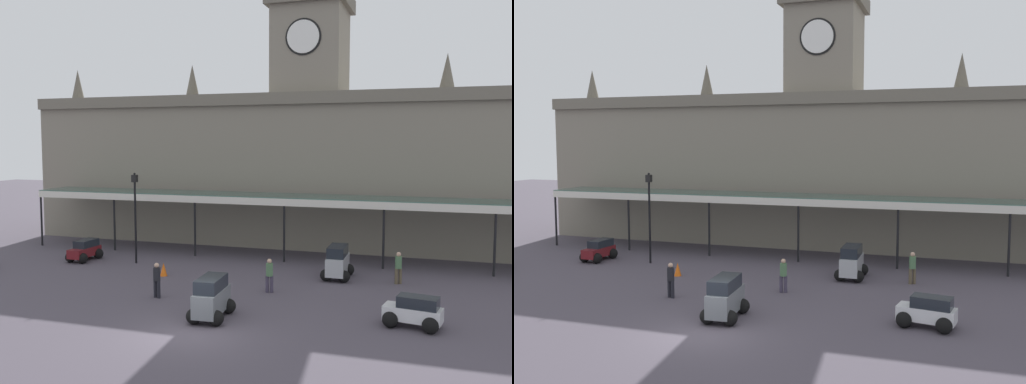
% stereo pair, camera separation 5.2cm
% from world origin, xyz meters
% --- Properties ---
extents(ground_plane, '(140.00, 140.00, 0.00)m').
position_xyz_m(ground_plane, '(0.00, 0.00, 0.00)').
color(ground_plane, '#4A434E').
extents(station_building, '(41.11, 7.19, 17.66)m').
position_xyz_m(station_building, '(0.00, 20.41, 5.83)').
color(station_building, gray).
rests_on(station_building, ground).
extents(entrance_canopy, '(35.79, 3.26, 3.97)m').
position_xyz_m(entrance_canopy, '(0.00, 14.60, 3.82)').
color(entrance_canopy, '#38564C').
rests_on(entrance_canopy, ground).
extents(car_grey_van, '(1.70, 2.46, 1.77)m').
position_xyz_m(car_grey_van, '(0.01, 1.78, 0.81)').
color(car_grey_van, slate).
rests_on(car_grey_van, ground).
extents(car_maroon_estate, '(1.61, 2.29, 1.27)m').
position_xyz_m(car_maroon_estate, '(-11.89, 9.96, 0.56)').
color(car_maroon_estate, maroon).
rests_on(car_maroon_estate, ground).
extents(car_silver_van, '(1.61, 2.41, 1.77)m').
position_xyz_m(car_silver_van, '(3.81, 10.28, 0.81)').
color(car_silver_van, '#B2B5BA').
rests_on(car_silver_van, ground).
extents(car_white_estate, '(2.37, 1.80, 1.27)m').
position_xyz_m(car_white_estate, '(8.05, 3.25, 0.56)').
color(car_white_estate, silver).
rests_on(car_white_estate, ground).
extents(pedestrian_beside_cars, '(0.38, 0.34, 1.67)m').
position_xyz_m(pedestrian_beside_cars, '(-3.64, 3.88, 0.91)').
color(pedestrian_beside_cars, black).
rests_on(pedestrian_beside_cars, ground).
extents(pedestrian_crossing_forecourt, '(0.36, 0.34, 1.67)m').
position_xyz_m(pedestrian_crossing_forecourt, '(7.01, 10.04, 0.91)').
color(pedestrian_crossing_forecourt, brown).
rests_on(pedestrian_crossing_forecourt, ground).
extents(pedestrian_near_entrance, '(0.38, 0.34, 1.67)m').
position_xyz_m(pedestrian_near_entrance, '(1.13, 6.42, 0.91)').
color(pedestrian_near_entrance, '#3F384C').
rests_on(pedestrian_near_entrance, ground).
extents(victorian_lamppost, '(0.30, 0.30, 5.50)m').
position_xyz_m(victorian_lamppost, '(-8.47, 10.25, 3.37)').
color(victorian_lamppost, black).
rests_on(victorian_lamppost, ground).
extents(traffic_cone, '(0.40, 0.40, 0.73)m').
position_xyz_m(traffic_cone, '(-5.36, 7.84, 0.37)').
color(traffic_cone, orange).
rests_on(traffic_cone, ground).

